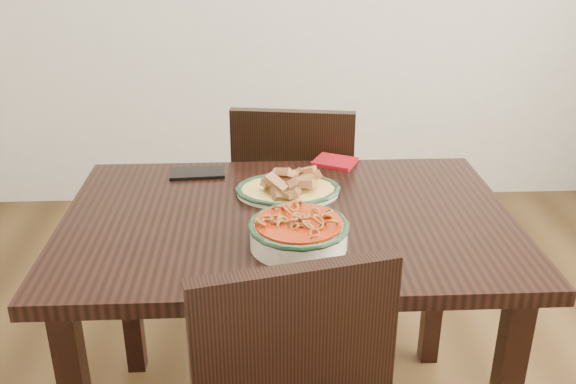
{
  "coord_description": "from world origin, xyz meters",
  "views": [
    {
      "loc": [
        -0.21,
        -1.57,
        1.51
      ],
      "look_at": [
        -0.14,
        -0.01,
        0.81
      ],
      "focal_mm": 40.0,
      "sensor_mm": 36.0,
      "label": 1
    }
  ],
  "objects_px": {
    "dining_table": "(288,247)",
    "smartphone": "(197,173)",
    "fish_plate": "(288,180)",
    "noodle_bowl": "(299,230)",
    "chair_far": "(295,204)"
  },
  "relations": [
    {
      "from": "dining_table",
      "to": "smartphone",
      "type": "distance_m",
      "value": 0.42
    },
    {
      "from": "dining_table",
      "to": "smartphone",
      "type": "xyz_separation_m",
      "value": [
        -0.27,
        0.3,
        0.1
      ]
    },
    {
      "from": "fish_plate",
      "to": "noodle_bowl",
      "type": "distance_m",
      "value": 0.31
    },
    {
      "from": "dining_table",
      "to": "noodle_bowl",
      "type": "height_order",
      "value": "noodle_bowl"
    },
    {
      "from": "chair_far",
      "to": "dining_table",
      "type": "bearing_deg",
      "value": 93.54
    },
    {
      "from": "chair_far",
      "to": "noodle_bowl",
      "type": "xyz_separation_m",
      "value": [
        -0.04,
        -0.78,
        0.29
      ]
    },
    {
      "from": "chair_far",
      "to": "fish_plate",
      "type": "xyz_separation_m",
      "value": [
        -0.05,
        -0.47,
        0.3
      ]
    },
    {
      "from": "smartphone",
      "to": "dining_table",
      "type": "bearing_deg",
      "value": -52.38
    },
    {
      "from": "dining_table",
      "to": "chair_far",
      "type": "height_order",
      "value": "chair_far"
    },
    {
      "from": "dining_table",
      "to": "smartphone",
      "type": "height_order",
      "value": "smartphone"
    },
    {
      "from": "noodle_bowl",
      "to": "smartphone",
      "type": "bearing_deg",
      "value": 121.05
    },
    {
      "from": "noodle_bowl",
      "to": "chair_far",
      "type": "bearing_deg",
      "value": 87.24
    },
    {
      "from": "dining_table",
      "to": "noodle_bowl",
      "type": "relative_size",
      "value": 4.9
    },
    {
      "from": "fish_plate",
      "to": "noodle_bowl",
      "type": "height_order",
      "value": "fish_plate"
    },
    {
      "from": "chair_far",
      "to": "noodle_bowl",
      "type": "distance_m",
      "value": 0.83
    }
  ]
}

